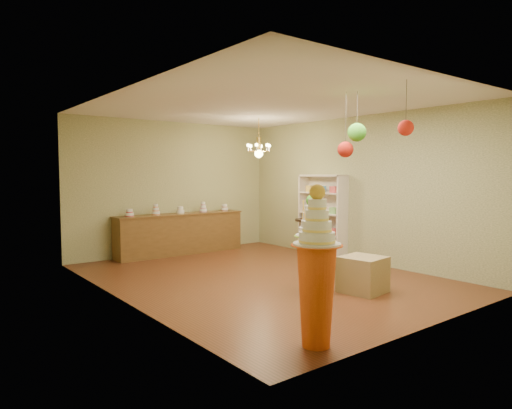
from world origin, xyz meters
TOP-DOWN VIEW (x-y plane):
  - floor at (0.00, 0.00)m, footprint 6.50×6.50m
  - ceiling at (0.00, 0.00)m, footprint 6.50×6.50m
  - wall_back at (0.00, 3.25)m, footprint 5.00×0.04m
  - wall_front at (0.00, -3.25)m, footprint 5.00×0.04m
  - wall_left at (-2.50, 0.00)m, footprint 0.04×6.50m
  - wall_right at (2.50, 0.00)m, footprint 0.04×6.50m
  - pedestal_green at (-0.07, -1.30)m, footprint 0.63×0.63m
  - pedestal_orange at (-1.53, -2.85)m, footprint 0.58×0.58m
  - burlap_riser at (0.61, -1.73)m, footprint 0.69×0.69m
  - sideboard at (0.00, 2.97)m, footprint 3.04×0.54m
  - shelving_unit at (2.34, 0.80)m, footprint 0.33×1.20m
  - round_table at (2.10, 0.95)m, footprint 0.66×0.66m
  - vase at (2.10, 0.95)m, footprint 0.22×0.22m
  - pom_red_left at (0.13, -1.77)m, footprint 0.23×0.23m
  - pom_green_mid at (0.24, -1.88)m, footprint 0.27×0.27m
  - pom_red_right at (0.07, -2.80)m, footprint 0.20×0.20m
  - chandelier at (1.09, 1.48)m, footprint 0.71×0.71m

SIDE VIEW (x-z plane):
  - floor at x=0.00m, z-range 0.00..0.00m
  - burlap_riser at x=0.61m, z-range 0.00..0.55m
  - sideboard at x=0.00m, z-range -0.10..1.06m
  - round_table at x=2.10m, z-range 0.12..0.95m
  - pedestal_green at x=-0.07m, z-range -0.11..1.41m
  - pedestal_orange at x=-1.53m, z-range -0.17..1.56m
  - shelving_unit at x=2.34m, z-range 0.00..1.80m
  - vase at x=2.10m, z-range 0.83..1.03m
  - wall_back at x=0.00m, z-range 0.00..3.00m
  - wall_front at x=0.00m, z-range 0.00..3.00m
  - wall_left at x=-2.50m, z-range 0.00..3.00m
  - wall_right at x=2.50m, z-range 0.00..3.00m
  - pom_red_left at x=0.13m, z-range 1.71..2.65m
  - chandelier at x=1.09m, z-range 1.88..2.73m
  - pom_red_right at x=0.07m, z-range 2.05..2.75m
  - pom_green_mid at x=0.24m, z-range 2.06..2.78m
  - ceiling at x=0.00m, z-range 3.00..3.00m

